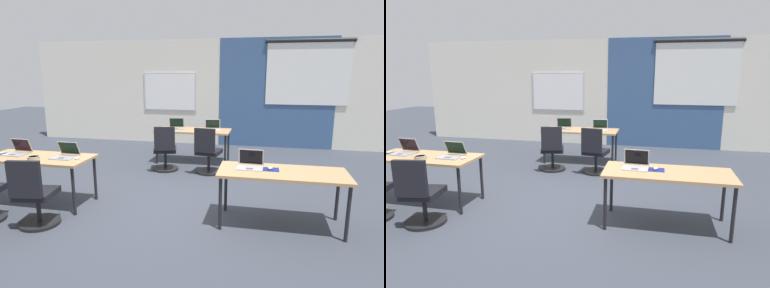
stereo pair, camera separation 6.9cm
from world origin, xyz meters
TOP-DOWN VIEW (x-y plane):
  - ground_plane at (0.00, 0.00)m, footprint 24.00×24.00m
  - back_wall_assembly at (0.05, 4.20)m, footprint 10.00×0.27m
  - desk_near_left at (-1.75, -0.60)m, footprint 1.60×0.70m
  - desk_near_right at (1.75, -0.60)m, footprint 1.60×0.70m
  - desk_far_center at (0.00, 2.20)m, footprint 1.60×0.70m
  - laptop_far_right at (0.41, 2.25)m, footprint 0.36×0.35m
  - mouse_far_right at (0.14, 2.18)m, footprint 0.08×0.11m
  - chair_far_right at (0.46, 1.41)m, footprint 0.52×0.57m
  - laptop_near_left_inner at (-1.32, -0.56)m, footprint 0.34×0.33m
  - mouse_near_left_inner at (-1.10, -0.61)m, footprint 0.08×0.11m
  - chair_near_left_inner at (-1.29, -1.32)m, footprint 0.52×0.57m
  - laptop_near_left_end at (-2.15, -0.53)m, footprint 0.35×0.32m
  - mousepad_near_left_end at (-2.38, -0.58)m, footprint 0.22×0.19m
  - mouse_near_left_end at (-2.38, -0.58)m, footprint 0.08×0.11m
  - laptop_near_right_inner at (1.35, -0.53)m, footprint 0.34×0.30m
  - mousepad_near_right_inner at (1.60, -0.55)m, footprint 0.22×0.19m
  - mouse_near_right_inner at (1.60, -0.55)m, footprint 0.08×0.11m
  - laptop_far_left at (-0.39, 2.25)m, footprint 0.38×0.35m
  - mouse_far_left at (-0.63, 2.26)m, footprint 0.07×0.11m
  - chair_far_left at (-0.40, 1.42)m, footprint 0.54×0.59m
  - snack_bowl at (-1.67, -0.80)m, footprint 0.18×0.18m

SIDE VIEW (x-z plane):
  - ground_plane at x=0.00m, z-range 0.00..0.00m
  - chair_far_right at x=0.46m, z-range -0.08..0.84m
  - chair_near_left_inner at x=-1.29m, z-range -0.08..0.84m
  - chair_far_left at x=-0.40m, z-range -0.08..0.84m
  - desk_near_left at x=-1.75m, z-range 0.30..1.02m
  - desk_near_right at x=1.75m, z-range 0.30..1.02m
  - desk_far_center at x=0.00m, z-range 0.30..1.02m
  - mousepad_near_left_end at x=-2.38m, z-range 0.72..0.72m
  - mousepad_near_right_inner at x=1.60m, z-range 0.72..0.72m
  - mouse_far_right at x=0.14m, z-range 0.72..0.75m
  - mouse_near_left_inner at x=-1.10m, z-range 0.72..0.75m
  - mouse_far_left at x=-0.63m, z-range 0.72..0.75m
  - mouse_near_left_end at x=-2.38m, z-range 0.72..0.76m
  - mouse_near_right_inner at x=1.60m, z-range 0.72..0.76m
  - snack_bowl at x=-1.67m, z-range 0.72..0.79m
  - laptop_near_left_inner at x=-1.32m, z-range 0.66..0.88m
  - laptop_far_right at x=0.41m, z-range 0.66..0.88m
  - laptop_near_left_end at x=-2.15m, z-range 0.66..0.88m
  - laptop_far_left at x=-0.39m, z-range 0.65..0.88m
  - laptop_near_right_inner at x=1.35m, z-range 0.65..0.89m
  - back_wall_assembly at x=0.05m, z-range 0.01..2.81m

